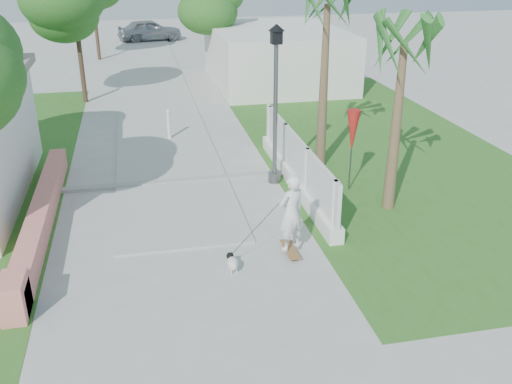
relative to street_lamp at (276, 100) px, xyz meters
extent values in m
plane|color=#B7B7B2|center=(-2.90, -5.50, -2.43)|extent=(90.00, 90.00, 0.00)
cube|color=#B7B7B2|center=(-2.90, 14.50, -2.40)|extent=(3.20, 36.00, 0.06)
cube|color=#999993|center=(-2.90, 0.50, -2.38)|extent=(6.50, 0.25, 0.10)
cube|color=#316820|center=(4.10, 2.50, -2.42)|extent=(8.00, 20.00, 0.01)
cube|color=#E37F74|center=(-6.20, -1.50, -2.13)|extent=(0.45, 8.00, 0.60)
cube|color=#E37F74|center=(-6.20, -5.30, -2.03)|extent=(0.45, 0.80, 0.80)
cube|color=white|center=(0.50, -0.50, -2.23)|extent=(0.35, 7.00, 0.40)
cube|color=white|center=(0.50, -0.50, -1.48)|extent=(0.10, 7.00, 1.10)
cube|color=white|center=(0.50, -3.70, -1.68)|extent=(0.14, 0.14, 1.50)
cube|color=white|center=(0.50, -1.50, -1.68)|extent=(0.14, 0.14, 1.50)
cube|color=white|center=(0.50, 0.70, -1.68)|extent=(0.14, 0.14, 1.50)
cube|color=white|center=(0.50, 2.70, -1.68)|extent=(0.14, 0.14, 1.50)
cube|color=silver|center=(3.10, 12.50, -1.13)|extent=(6.00, 8.00, 2.60)
cylinder|color=#59595E|center=(0.00, 0.00, -2.28)|extent=(0.36, 0.36, 0.30)
cylinder|color=#59595E|center=(0.00, 0.00, -0.43)|extent=(0.12, 0.12, 4.00)
cube|color=black|center=(0.00, 0.00, 1.67)|extent=(0.28, 0.28, 0.35)
cone|color=black|center=(0.00, 0.00, 1.92)|extent=(0.44, 0.44, 0.18)
cylinder|color=white|center=(-2.70, 4.50, -1.93)|extent=(0.12, 0.12, 1.00)
sphere|color=white|center=(-2.70, 4.50, -1.41)|extent=(0.14, 0.14, 0.14)
cylinder|color=#59595E|center=(1.90, -1.00, -1.43)|extent=(0.04, 0.04, 2.00)
cone|color=red|center=(1.90, -1.00, -0.73)|extent=(0.36, 0.36, 1.20)
cylinder|color=#4C3826|center=(-5.90, 10.50, -0.50)|extent=(0.20, 0.20, 3.85)
ellipsoid|color=#295E1B|center=(-5.90, 10.50, 1.15)|extent=(3.40, 3.40, 2.55)
ellipsoid|color=#295E1B|center=(-5.70, 10.30, 1.50)|extent=(2.89, 2.89, 2.18)
cylinder|color=#4C3826|center=(0.30, 14.50, -0.68)|extent=(0.20, 0.20, 3.50)
ellipsoid|color=#295E1B|center=(0.30, 14.50, 0.82)|extent=(3.00, 3.00, 2.25)
ellipsoid|color=#295E1B|center=(0.50, 14.30, 1.17)|extent=(2.55, 2.55, 1.92)
cylinder|color=#4C3826|center=(-5.70, 20.50, -0.50)|extent=(0.20, 0.20, 3.85)
cone|color=brown|center=(1.70, 1.00, -0.03)|extent=(0.32, 0.32, 4.80)
cone|color=brown|center=(2.50, -2.30, -0.33)|extent=(0.32, 0.32, 4.20)
cube|color=olive|center=(-0.63, -4.10, -2.33)|extent=(0.62, 0.94, 0.02)
imported|color=white|center=(-0.63, -4.10, -1.43)|extent=(0.76, 0.65, 1.76)
cylinder|color=gray|center=(-0.71, -4.43, -2.39)|extent=(0.03, 0.07, 0.07)
cylinder|color=gray|center=(-0.55, -4.43, -2.39)|extent=(0.03, 0.07, 0.07)
cylinder|color=gray|center=(-0.71, -3.77, -2.39)|extent=(0.03, 0.07, 0.07)
cylinder|color=gray|center=(-0.55, -3.77, -2.39)|extent=(0.03, 0.07, 0.07)
ellipsoid|color=silver|center=(-2.02, -4.58, -2.24)|extent=(0.29, 0.42, 0.25)
sphere|color=black|center=(-2.04, -4.40, -2.16)|extent=(0.16, 0.16, 0.16)
sphere|color=silver|center=(-2.05, -4.32, -2.18)|extent=(0.08, 0.08, 0.08)
cone|color=black|center=(-2.08, -4.40, -2.09)|extent=(0.05, 0.05, 0.06)
cone|color=black|center=(-2.00, -4.39, -2.09)|extent=(0.05, 0.05, 0.06)
cylinder|color=silver|center=(-2.08, -4.50, -2.37)|extent=(0.03, 0.03, 0.11)
cylinder|color=silver|center=(-1.97, -4.48, -2.37)|extent=(0.03, 0.03, 0.11)
cylinder|color=silver|center=(-2.06, -4.69, -2.37)|extent=(0.03, 0.03, 0.11)
cylinder|color=silver|center=(-1.95, -4.67, -2.37)|extent=(0.03, 0.03, 0.11)
cylinder|color=silver|center=(-1.99, -4.77, -2.17)|extent=(0.03, 0.10, 0.10)
imported|color=#989B9F|center=(-2.46, 26.88, -1.68)|extent=(4.62, 2.56, 1.49)
camera|label=1|loc=(-3.68, -14.81, 3.94)|focal=40.00mm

